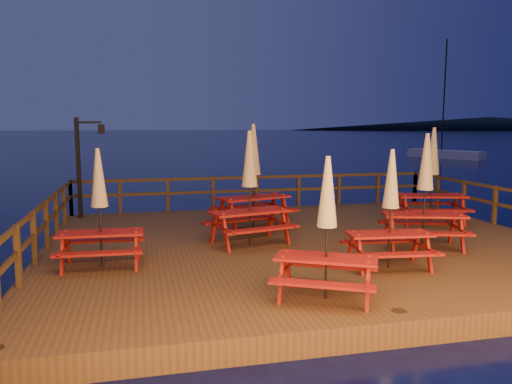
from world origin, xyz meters
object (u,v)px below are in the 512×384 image
at_px(picnic_table_1, 432,174).
at_px(sailboat, 445,154).
at_px(picnic_table_0, 425,189).
at_px(picnic_table_2, 250,186).
at_px(lamp_post, 84,158).

bearing_deg(picnic_table_1, sailboat, 70.45).
height_order(picnic_table_0, picnic_table_2, picnic_table_2).
bearing_deg(picnic_table_0, picnic_table_1, 71.61).
height_order(lamp_post, sailboat, sailboat).
bearing_deg(picnic_table_0, picnic_table_2, 178.83).
bearing_deg(picnic_table_0, lamp_post, 160.98).
relative_size(sailboat, picnic_table_1, 4.13).
distance_m(lamp_post, sailboat, 39.43).
relative_size(sailboat, picnic_table_0, 4.31).
height_order(sailboat, picnic_table_1, sailboat).
xyz_separation_m(lamp_post, picnic_table_1, (9.65, -3.21, -0.39)).
xyz_separation_m(picnic_table_1, picnic_table_2, (-5.55, -1.26, -0.03)).
bearing_deg(picnic_table_2, lamp_post, 117.82).
bearing_deg(picnic_table_0, sailboat, 72.45).
relative_size(lamp_post, picnic_table_0, 1.16).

